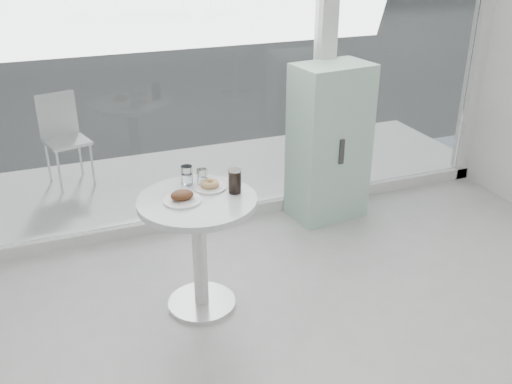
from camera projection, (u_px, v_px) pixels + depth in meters
name	position (u px, v px, depth m)	size (l,w,h in m)	color
storefront	(226.00, 7.00, 4.11)	(5.00, 0.14, 3.00)	silver
main_table	(199.00, 231.00, 3.49)	(0.72, 0.72, 0.77)	silver
patio_deck	(196.00, 180.00, 5.48)	(5.60, 1.60, 0.05)	silver
street	(75.00, 14.00, 15.76)	(40.00, 24.00, 0.00)	#323232
mint_cabinet	(329.00, 143.00, 4.62)	(0.64, 0.47, 1.29)	#9FCBB3
patio_chair	(63.00, 133.00, 5.19)	(0.44, 0.44, 0.83)	silver
plate_fritter	(183.00, 197.00, 3.35)	(0.23, 0.23, 0.07)	white
plate_donut	(210.00, 185.00, 3.52)	(0.20, 0.20, 0.05)	white
water_tumbler_a	(187.00, 176.00, 3.56)	(0.07, 0.07, 0.12)	white
water_tumbler_b	(202.00, 179.00, 3.54)	(0.07, 0.07, 0.11)	white
cola_glass	(235.00, 182.00, 3.44)	(0.08, 0.08, 0.15)	white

